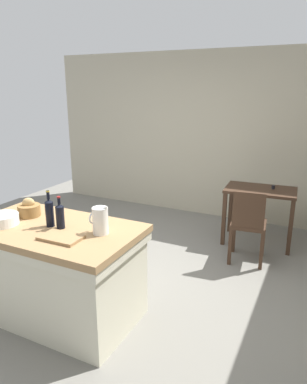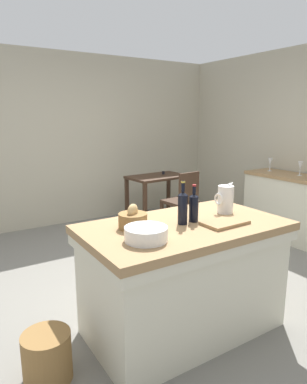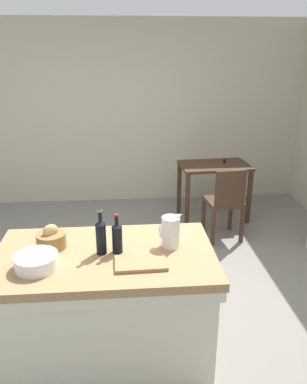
{
  "view_description": "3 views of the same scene",
  "coord_description": "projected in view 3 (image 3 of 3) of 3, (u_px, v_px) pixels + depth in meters",
  "views": [
    {
      "loc": [
        1.8,
        -2.87,
        2.03
      ],
      "look_at": [
        0.1,
        0.59,
        0.9
      ],
      "focal_mm": 33.02,
      "sensor_mm": 36.0,
      "label": 1
    },
    {
      "loc": [
        -1.76,
        -2.64,
        1.66
      ],
      "look_at": [
        0.23,
        0.51,
        0.84
      ],
      "focal_mm": 32.18,
      "sensor_mm": 36.0,
      "label": 2
    },
    {
      "loc": [
        -0.11,
        -3.08,
        2.21
      ],
      "look_at": [
        0.19,
        0.46,
        0.89
      ],
      "focal_mm": 36.36,
      "sensor_mm": 36.0,
      "label": 3
    }
  ],
  "objects": [
    {
      "name": "cutting_board",
      "position": [
        141.0,
        263.0,
        2.54
      ],
      "size": [
        0.35,
        0.21,
        0.02
      ],
      "primitive_type": "cube",
      "rotation": [
        0.0,
        0.0,
        0.03
      ],
      "color": "#99754C",
      "rests_on": "island_table"
    },
    {
      "name": "writing_desk",
      "position": [
        214.0,
        173.0,
        5.16
      ],
      "size": [
        0.94,
        0.62,
        0.81
      ],
      "color": "#3D281C",
      "rests_on": "ground"
    },
    {
      "name": "wall_back",
      "position": [
        128.0,
        114.0,
        5.63
      ],
      "size": [
        5.32,
        0.12,
        2.6
      ],
      "primitive_type": "cube",
      "color": "#B2AA93",
      "rests_on": "ground"
    },
    {
      "name": "pitcher",
      "position": [
        170.0,
        232.0,
        2.74
      ],
      "size": [
        0.17,
        0.13,
        0.27
      ],
      "color": "white",
      "rests_on": "island_table"
    },
    {
      "name": "wooden_chair",
      "position": [
        225.0,
        201.0,
        4.6
      ],
      "size": [
        0.44,
        0.44,
        0.92
      ],
      "color": "#3D281C",
      "rests_on": "ground"
    },
    {
      "name": "ground_plane",
      "position": [
        138.0,
        297.0,
        3.66
      ],
      "size": [
        6.76,
        6.76,
        0.0
      ],
      "primitive_type": "plane",
      "color": "slate"
    },
    {
      "name": "wine_bottle_dark",
      "position": [
        117.0,
        237.0,
        2.66
      ],
      "size": [
        0.07,
        0.07,
        0.29
      ],
      "color": "black",
      "rests_on": "island_table"
    },
    {
      "name": "wash_bowl",
      "position": [
        36.0,
        261.0,
        2.5
      ],
      "size": [
        0.28,
        0.28,
        0.09
      ],
      "primitive_type": "cylinder",
      "color": "white",
      "rests_on": "island_table"
    },
    {
      "name": "bread_basket",
      "position": [
        51.0,
        239.0,
        2.74
      ],
      "size": [
        0.21,
        0.21,
        0.18
      ],
      "color": "olive",
      "rests_on": "island_table"
    },
    {
      "name": "island_table",
      "position": [
        107.0,
        302.0,
        2.83
      ],
      "size": [
        1.53,
        0.88,
        0.87
      ],
      "color": "#99754C",
      "rests_on": "ground"
    },
    {
      "name": "wine_bottle_amber",
      "position": [
        101.0,
        236.0,
        2.64
      ],
      "size": [
        0.07,
        0.07,
        0.32
      ],
      "color": "black",
      "rests_on": "island_table"
    }
  ]
}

